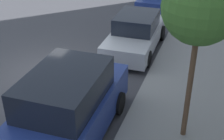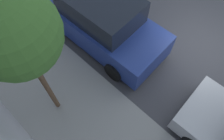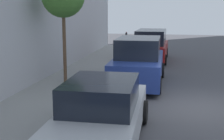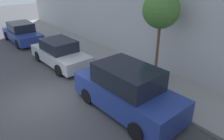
% 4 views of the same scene
% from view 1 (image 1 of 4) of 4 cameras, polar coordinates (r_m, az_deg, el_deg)
% --- Properties ---
extents(ground_plane, '(60.00, 60.00, 0.00)m').
position_cam_1_polar(ground_plane, '(11.83, -11.36, -0.63)').
color(ground_plane, '#424247').
extents(sidewalk, '(2.85, 32.00, 0.15)m').
position_cam_1_polar(sidewalk, '(10.43, 12.90, -4.65)').
color(sidewalk, gray).
rests_on(sidewalk, ground_plane).
extents(parked_suv_second, '(2.08, 4.84, 1.98)m').
position_cam_1_polar(parked_suv_second, '(8.21, -8.25, -7.05)').
color(parked_suv_second, navy).
rests_on(parked_suv_second, ground_plane).
extents(parked_sedan_third, '(1.92, 4.55, 1.54)m').
position_cam_1_polar(parked_sedan_third, '(13.29, 4.38, 6.71)').
color(parked_sedan_third, '#B7BABF').
rests_on(parked_sedan_third, ground_plane).
extents(street_tree, '(1.73, 1.73, 4.38)m').
position_cam_1_polar(street_tree, '(7.10, 15.91, 10.95)').
color(street_tree, brown).
rests_on(street_tree, sidewalk).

